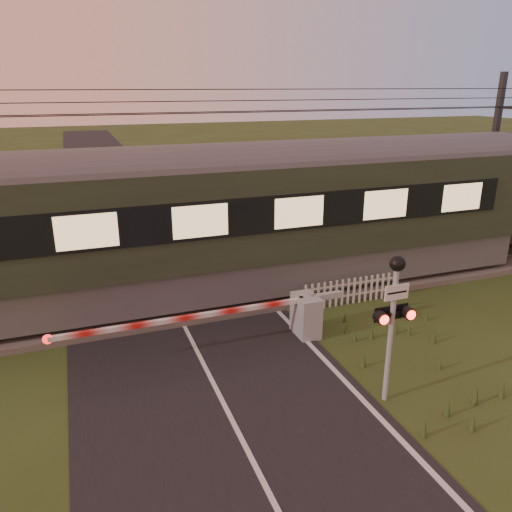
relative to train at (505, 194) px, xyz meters
name	(u,v)px	position (x,y,z in m)	size (l,w,h in m)	color
ground	(241,439)	(-12.40, -6.50, -2.44)	(160.00, 160.00, 0.00)	#2F3B16
road	(246,446)	(-12.39, -6.73, -2.43)	(6.00, 140.00, 0.03)	black
track_bed	(172,301)	(-12.40, 0.00, -2.38)	(140.00, 3.40, 0.39)	#47423D
overhead_wires	(160,104)	(-12.40, 0.00, 3.28)	(120.00, 0.62, 0.62)	black
train	(505,194)	(0.00, 0.00, 0.00)	(46.32, 3.19, 4.32)	slate
boom_gate	(293,315)	(-9.88, -3.19, -1.82)	(7.29, 0.84, 1.12)	gray
crossing_signal	(394,304)	(-9.20, -6.36, -0.26)	(0.81, 0.34, 3.17)	gray
picket_fence	(351,291)	(-7.40, -1.89, -2.03)	(3.18, 0.07, 0.81)	silver
catenary_mast	(493,155)	(1.45, 2.22, 1.05)	(0.21, 2.46, 6.71)	#2D2D30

